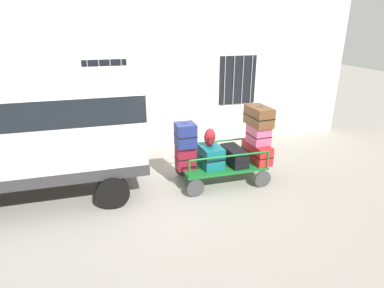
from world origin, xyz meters
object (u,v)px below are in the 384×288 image
at_px(suitcase_midright_bottom, 257,152).
at_px(van, 37,125).
at_px(luggage_cart, 222,167).
at_px(suitcase_center_bottom, 234,156).
at_px(suitcase_midright_top, 259,116).
at_px(suitcase_left_middle, 185,135).
at_px(suitcase_midright_middle, 258,135).
at_px(suitcase_midleft_bottom, 210,156).
at_px(suitcase_left_bottom, 185,158).
at_px(backpack, 210,137).

bearing_deg(suitcase_midright_bottom, van, 174.84).
xyz_separation_m(luggage_cart, suitcase_center_bottom, (0.31, -0.03, 0.28)).
relative_size(luggage_cart, suitcase_midright_top, 2.62).
distance_m(suitcase_left_middle, suitcase_center_bottom, 1.39).
height_order(suitcase_midright_bottom, suitcase_midright_top, suitcase_midright_top).
xyz_separation_m(van, luggage_cart, (4.04, -0.43, -1.30)).
height_order(suitcase_left_middle, suitcase_midright_middle, suitcase_left_middle).
bearing_deg(van, suitcase_midleft_bottom, -7.05).
relative_size(luggage_cart, suitcase_left_bottom, 3.65).
bearing_deg(suitcase_left_bottom, suitcase_midright_middle, -0.70).
distance_m(suitcase_left_middle, backpack, 0.60).
bearing_deg(suitcase_center_bottom, suitcase_midright_top, 5.11).
height_order(suitcase_midleft_bottom, suitcase_center_bottom, suitcase_midleft_bottom).
bearing_deg(luggage_cart, suitcase_center_bottom, -6.20).
height_order(suitcase_left_middle, backpack, suitcase_left_middle).
bearing_deg(suitcase_midright_middle, backpack, 180.00).
bearing_deg(suitcase_left_bottom, van, 171.90).
bearing_deg(suitcase_midright_top, luggage_cart, -178.66).
relative_size(luggage_cart, suitcase_midright_bottom, 2.14).
relative_size(suitcase_center_bottom, backpack, 1.99).
xyz_separation_m(van, suitcase_midleft_bottom, (3.73, -0.46, -0.96)).
distance_m(suitcase_midleft_bottom, backpack, 0.48).
xyz_separation_m(van, suitcase_center_bottom, (4.35, -0.47, -1.02)).
xyz_separation_m(van, suitcase_left_middle, (3.12, -0.45, -0.37)).
xyz_separation_m(suitcase_left_bottom, suitcase_midleft_bottom, (0.61, -0.02, -0.03)).
relative_size(suitcase_midright_bottom, suitcase_midright_middle, 1.69).
xyz_separation_m(suitcase_left_middle, suitcase_midright_top, (1.84, 0.04, 0.29)).
bearing_deg(suitcase_midleft_bottom, suitcase_left_middle, 178.90).
bearing_deg(suitcase_midleft_bottom, suitcase_midright_bottom, 0.66).
bearing_deg(suitcase_center_bottom, luggage_cart, 173.80).
bearing_deg(suitcase_left_middle, suitcase_left_bottom, 90.00).
relative_size(suitcase_left_bottom, suitcase_midright_middle, 0.99).
distance_m(luggage_cart, suitcase_midright_top, 1.53).
relative_size(suitcase_center_bottom, suitcase_midright_middle, 1.53).
xyz_separation_m(van, suitcase_left_bottom, (3.12, -0.44, -0.93)).
distance_m(luggage_cart, suitcase_midright_bottom, 0.97).
bearing_deg(luggage_cart, van, 173.88).
relative_size(suitcase_midright_middle, suitcase_midright_top, 0.72).
height_order(suitcase_center_bottom, suitcase_midright_middle, suitcase_midright_middle).
distance_m(suitcase_midright_bottom, suitcase_midright_middle, 0.45).
bearing_deg(suitcase_left_bottom, suitcase_center_bottom, -1.03).
relative_size(van, suitcase_midleft_bottom, 6.09).
bearing_deg(suitcase_center_bottom, suitcase_midright_middle, -0.03).
height_order(van, suitcase_left_bottom, van).
relative_size(suitcase_left_middle, suitcase_midright_middle, 0.96).
relative_size(van, luggage_cart, 2.12).
xyz_separation_m(suitcase_left_bottom, suitcase_midright_top, (1.84, 0.03, 0.85)).
relative_size(suitcase_midleft_bottom, suitcase_midright_middle, 1.26).
xyz_separation_m(suitcase_midright_middle, backpack, (-1.25, 0.00, 0.05)).
height_order(van, suitcase_midleft_bottom, van).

